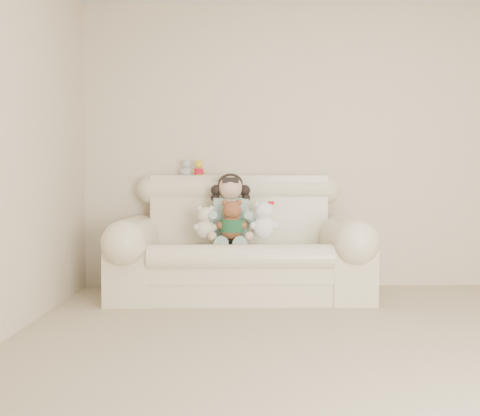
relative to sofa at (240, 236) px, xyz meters
name	(u,v)px	position (x,y,z in m)	size (l,w,h in m)	color
floor	(424,383)	(0.82, -2.00, -0.52)	(5.00, 5.00, 0.00)	tan
wall_back	(328,147)	(0.82, 0.50, 0.78)	(4.50, 4.50, 0.00)	beige
sofa	(240,236)	(0.00, 0.00, 0.00)	(2.10, 0.95, 1.03)	beige
seated_child	(231,209)	(-0.08, 0.08, 0.22)	(0.38, 0.46, 0.63)	#266A4C
brown_teddy	(232,216)	(-0.07, -0.13, 0.17)	(0.24, 0.19, 0.38)	brown
white_cat	(264,216)	(0.20, -0.11, 0.17)	(0.24, 0.18, 0.37)	white
cream_teddy	(206,219)	(-0.28, -0.09, 0.14)	(0.20, 0.16, 0.31)	white
yellow_mini_bear	(199,167)	(-0.36, 0.34, 0.59)	(0.12, 0.09, 0.18)	yellow
grey_mini_plush	(186,167)	(-0.48, 0.39, 0.59)	(0.12, 0.09, 0.19)	silver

